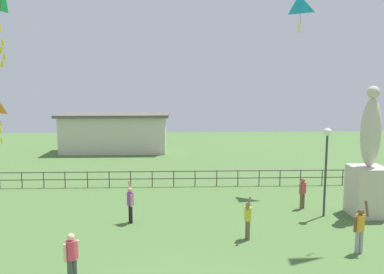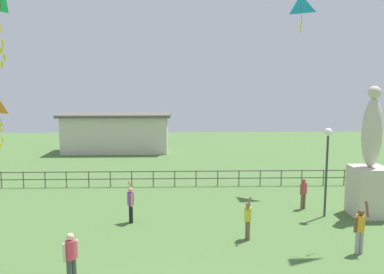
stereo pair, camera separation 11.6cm
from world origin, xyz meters
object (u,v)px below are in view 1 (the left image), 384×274
person_1 (130,202)px  lamppost (327,152)px  statue_monument (368,173)px  kite_5 (299,5)px  person_2 (248,217)px  person_4 (360,227)px  person_0 (72,256)px  person_3 (303,191)px

person_1 → lamppost: bearing=3.6°
lamppost → statue_monument: bearing=1.8°
lamppost → kite_5: size_ratio=2.09×
person_2 → statue_monument: bearing=23.7°
person_1 → person_4: bearing=-21.8°
person_0 → kite_5: bearing=47.3°
person_3 → person_0: bearing=-142.9°
person_2 → person_3: size_ratio=1.16×
kite_5 → statue_monument: bearing=-66.7°
person_2 → person_0: bearing=-150.7°
statue_monument → kite_5: (-2.03, 4.72, 8.25)m
person_2 → person_4: (3.76, -1.39, 0.08)m
person_0 → kite_5: kite_5 is taller
person_2 → person_4: size_ratio=0.91×
person_0 → person_1: bearing=78.2°
statue_monument → person_3: (-2.66, 1.03, -1.13)m
person_0 → person_1: size_ratio=0.89×
lamppost → person_0: 11.65m
statue_monument → person_2: bearing=-156.3°
statue_monument → kite_5: kite_5 is taller
person_4 → person_3: bearing=95.0°
person_1 → person_2: bearing=-22.9°
lamppost → person_1: 9.00m
statue_monument → person_0: statue_monument is taller
person_0 → person_2: size_ratio=0.93×
lamppost → person_4: size_ratio=2.11×
person_4 → kite_5: bearing=88.8°
statue_monument → person_1: 10.82m
kite_5 → person_0: bearing=-132.7°
lamppost → person_3: bearing=121.1°
lamppost → kite_5: bearing=90.4°
statue_monument → person_4: size_ratio=3.07×
statue_monument → kite_5: bearing=113.3°
person_1 → kite_5: kite_5 is taller
statue_monument → person_3: statue_monument is taller
person_3 → statue_monument: bearing=-21.1°
statue_monument → lamppost: (-2.00, -0.06, 0.99)m
statue_monument → person_0: size_ratio=3.62×
person_0 → kite_5: size_ratio=0.84×
lamppost → person_4: lamppost is taller
person_0 → person_4: bearing=11.2°
person_0 → person_4: size_ratio=0.85×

